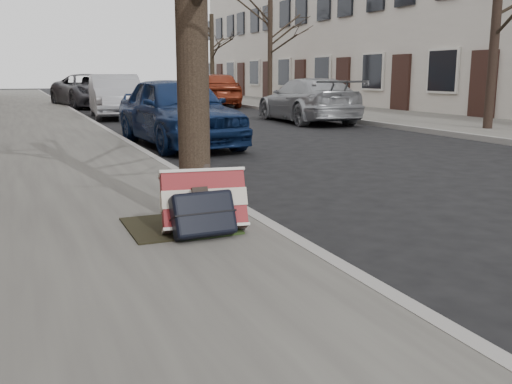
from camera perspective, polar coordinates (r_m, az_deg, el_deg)
name	(u,v)px	position (r m, az deg, el deg)	size (l,w,h in m)	color
ground	(464,252)	(4.83, 20.08, -5.64)	(120.00, 120.00, 0.00)	black
far_sidewalk	(339,111)	(21.44, 8.29, 8.01)	(4.00, 70.00, 0.12)	slate
house_far	(442,19)	(25.43, 18.15, 16.11)	(6.70, 40.00, 7.20)	beige
dirt_patch	(179,225)	(4.87, -7.75, -3.33)	(0.85, 0.85, 0.01)	black
suitcase_red	(203,201)	(4.62, -5.28, -0.89)	(0.67, 0.18, 0.48)	maroon
suitcase_navy	(203,214)	(4.46, -5.31, -2.19)	(0.50, 0.16, 0.35)	black
car_near_front	(178,111)	(11.38, -7.83, 8.07)	(1.63, 4.04, 1.38)	#0F224B
car_near_mid	(116,96)	(19.34, -13.87, 9.31)	(1.48, 4.25, 1.40)	#ACAEB4
car_near_back	(90,91)	(25.55, -16.25, 9.69)	(2.35, 5.10, 1.42)	#3A3A3F
car_far_front	(307,100)	(16.97, 5.16, 9.11)	(1.80, 4.42, 1.28)	#94979B
car_far_back	(215,89)	(25.16, -4.09, 10.21)	(1.79, 4.45, 1.52)	maroon
tree_far_a	(496,22)	(14.80, 22.87, 15.40)	(0.22, 0.22, 4.90)	black
tree_far_b	(270,51)	(25.50, 1.42, 13.90)	(0.21, 0.21, 4.52)	black
tree_far_c	(212,56)	(32.95, -4.42, 13.38)	(0.24, 0.24, 4.55)	black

